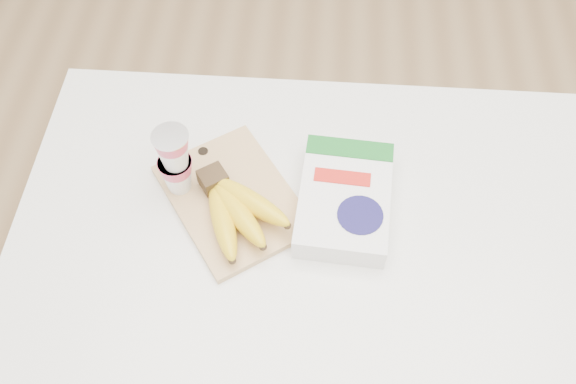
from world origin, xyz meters
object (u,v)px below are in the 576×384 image
at_px(yogurt_stack, 175,160).
at_px(cereal_box, 344,199).
at_px(cutting_board, 233,199).
at_px(table, 314,325).
at_px(bananas, 235,209).

height_order(yogurt_stack, cereal_box, yogurt_stack).
distance_m(cutting_board, yogurt_stack, 0.14).
bearing_deg(table, cereal_box, 58.36).
bearing_deg(cereal_box, cutting_board, -175.78).
bearing_deg(yogurt_stack, bananas, -27.89).
bearing_deg(cutting_board, bananas, -109.09).
bearing_deg(cereal_box, yogurt_stack, -178.77).
bearing_deg(bananas, cereal_box, 12.65).
height_order(bananas, yogurt_stack, yogurt_stack).
distance_m(table, cutting_board, 0.47).
bearing_deg(table, cutting_board, 160.77).
distance_m(table, bananas, 0.50).
distance_m(cutting_board, cereal_box, 0.21).
xyz_separation_m(table, yogurt_stack, (-0.27, 0.08, 0.53)).
height_order(cutting_board, cereal_box, cereal_box).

